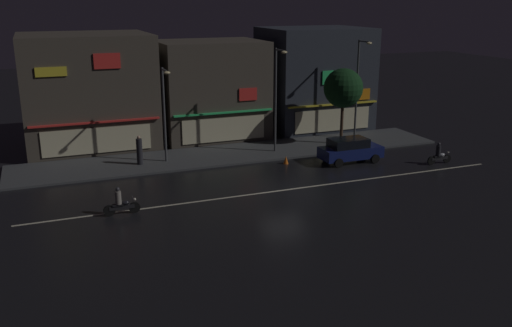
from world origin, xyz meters
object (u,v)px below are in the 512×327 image
object	(u,v)px
streetlamp_east	(359,82)
motorcycle_following	(439,155)
pedestrian_on_sidewalk	(139,151)
motorcycle_lead	(121,203)
parked_car_near_kerb	(350,150)
streetlamp_west	(165,107)
traffic_cone	(286,160)
streetlamp_mid	(277,92)

from	to	relation	value
streetlamp_east	motorcycle_following	size ratio (longest dim) A/B	4.04
pedestrian_on_sidewalk	motorcycle_lead	xyz separation A→B (m)	(-2.52, -8.44, -0.42)
streetlamp_east	parked_car_near_kerb	xyz separation A→B (m)	(-3.73, -5.34, -3.76)
streetlamp_west	traffic_cone	world-z (taller)	streetlamp_west
motorcycle_lead	traffic_cone	bearing A→B (deg)	-153.89
motorcycle_lead	pedestrian_on_sidewalk	bearing A→B (deg)	-104.83
streetlamp_mid	pedestrian_on_sidewalk	bearing A→B (deg)	177.58
motorcycle_lead	streetlamp_mid	bearing A→B (deg)	-145.10
parked_car_near_kerb	streetlamp_west	bearing A→B (deg)	160.71
streetlamp_mid	streetlamp_east	size ratio (longest dim) A/B	0.96
streetlamp_mid	pedestrian_on_sidewalk	size ratio (longest dim) A/B	3.77
streetlamp_mid	streetlamp_east	distance (m)	7.73
streetlamp_east	parked_car_near_kerb	bearing A→B (deg)	-124.94
pedestrian_on_sidewalk	streetlamp_west	bearing A→B (deg)	86.97
streetlamp_west	streetlamp_east	xyz separation A→B (m)	(15.56, 1.21, 0.69)
streetlamp_east	motorcycle_following	distance (m)	9.11
streetlamp_east	traffic_cone	size ratio (longest dim) A/B	13.97
pedestrian_on_sidewalk	parked_car_near_kerb	xyz separation A→B (m)	(13.63, -4.26, -0.18)
streetlamp_east	motorcycle_lead	bearing A→B (deg)	-154.39
pedestrian_on_sidewalk	motorcycle_following	size ratio (longest dim) A/B	1.03
traffic_cone	pedestrian_on_sidewalk	bearing A→B (deg)	161.83
streetlamp_mid	motorcycle_lead	xyz separation A→B (m)	(-12.30, -8.03, -3.85)
streetlamp_mid	motorcycle_following	size ratio (longest dim) A/B	3.90
motorcycle_lead	traffic_cone	xyz separation A→B (m)	(11.87, 5.37, -0.36)
parked_car_near_kerb	streetlamp_east	bearing A→B (deg)	55.06
streetlamp_west	motorcycle_lead	size ratio (longest dim) A/B	3.35
streetlamp_east	pedestrian_on_sidewalk	world-z (taller)	streetlamp_east
streetlamp_mid	streetlamp_east	xyz separation A→B (m)	(7.59, 1.50, 0.15)
streetlamp_mid	traffic_cone	bearing A→B (deg)	-99.08
streetlamp_mid	pedestrian_on_sidewalk	xyz separation A→B (m)	(-9.78, 0.41, -3.44)
streetlamp_mid	parked_car_near_kerb	xyz separation A→B (m)	(3.85, -3.84, -3.62)
parked_car_near_kerb	traffic_cone	world-z (taller)	parked_car_near_kerb
streetlamp_west	motorcycle_lead	distance (m)	9.95
streetlamp_mid	pedestrian_on_sidewalk	world-z (taller)	streetlamp_mid
streetlamp_west	streetlamp_mid	size ratio (longest dim) A/B	0.86
traffic_cone	streetlamp_east	bearing A→B (deg)	27.43
pedestrian_on_sidewalk	motorcycle_lead	bearing A→B (deg)	-15.84
pedestrian_on_sidewalk	motorcycle_following	bearing A→B (deg)	70.71
pedestrian_on_sidewalk	traffic_cone	distance (m)	9.88
pedestrian_on_sidewalk	parked_car_near_kerb	distance (m)	14.28
streetlamp_east	motorcycle_lead	world-z (taller)	streetlamp_east
streetlamp_east	motorcycle_lead	xyz separation A→B (m)	(-19.88, -9.53, -4.00)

